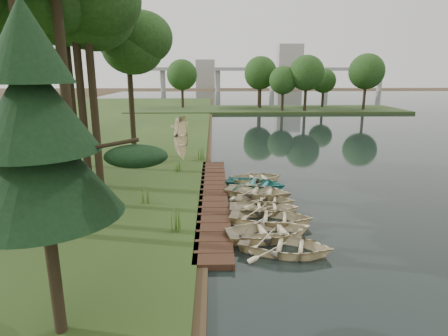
{
  "coord_description": "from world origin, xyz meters",
  "views": [
    {
      "loc": [
        -1.55,
        -20.31,
        7.12
      ],
      "look_at": [
        -0.97,
        0.95,
        1.63
      ],
      "focal_mm": 30.0,
      "sensor_mm": 36.0,
      "label": 1
    }
  ],
  "objects_px": {
    "rowboat_0": "(286,244)",
    "pine_tree": "(37,134)",
    "rowboat_1": "(270,230)",
    "boardwalk": "(213,197)",
    "stored_rowboat": "(182,156)",
    "rowboat_2": "(271,216)"
  },
  "relations": [
    {
      "from": "rowboat_1",
      "to": "pine_tree",
      "type": "bearing_deg",
      "value": 121.66
    },
    {
      "from": "rowboat_2",
      "to": "rowboat_0",
      "type": "bearing_deg",
      "value": -166.42
    },
    {
      "from": "boardwalk",
      "to": "stored_rowboat",
      "type": "relative_size",
      "value": 4.62
    },
    {
      "from": "rowboat_0",
      "to": "stored_rowboat",
      "type": "xyz_separation_m",
      "value": [
        -5.36,
        15.42,
        0.22
      ]
    },
    {
      "from": "rowboat_2",
      "to": "rowboat_1",
      "type": "bearing_deg",
      "value": -179.71
    },
    {
      "from": "rowboat_0",
      "to": "pine_tree",
      "type": "relative_size",
      "value": 0.45
    },
    {
      "from": "boardwalk",
      "to": "rowboat_0",
      "type": "distance_m",
      "value": 7.26
    },
    {
      "from": "rowboat_2",
      "to": "stored_rowboat",
      "type": "height_order",
      "value": "stored_rowboat"
    },
    {
      "from": "boardwalk",
      "to": "rowboat_2",
      "type": "height_order",
      "value": "rowboat_2"
    },
    {
      "from": "rowboat_1",
      "to": "stored_rowboat",
      "type": "distance_m",
      "value": 14.89
    },
    {
      "from": "rowboat_1",
      "to": "pine_tree",
      "type": "relative_size",
      "value": 0.46
    },
    {
      "from": "rowboat_0",
      "to": "rowboat_1",
      "type": "distance_m",
      "value": 1.44
    },
    {
      "from": "stored_rowboat",
      "to": "pine_tree",
      "type": "height_order",
      "value": "pine_tree"
    },
    {
      "from": "boardwalk",
      "to": "stored_rowboat",
      "type": "height_order",
      "value": "stored_rowboat"
    },
    {
      "from": "pine_tree",
      "to": "rowboat_2",
      "type": "bearing_deg",
      "value": 48.39
    },
    {
      "from": "stored_rowboat",
      "to": "rowboat_1",
      "type": "bearing_deg",
      "value": -135.25
    },
    {
      "from": "rowboat_1",
      "to": "rowboat_2",
      "type": "xyz_separation_m",
      "value": [
        0.29,
        1.57,
        0.01
      ]
    },
    {
      "from": "rowboat_1",
      "to": "pine_tree",
      "type": "distance_m",
      "value": 10.44
    },
    {
      "from": "rowboat_1",
      "to": "rowboat_2",
      "type": "height_order",
      "value": "rowboat_2"
    },
    {
      "from": "boardwalk",
      "to": "pine_tree",
      "type": "relative_size",
      "value": 1.89
    },
    {
      "from": "rowboat_0",
      "to": "pine_tree",
      "type": "distance_m",
      "value": 10.0
    },
    {
      "from": "boardwalk",
      "to": "rowboat_0",
      "type": "height_order",
      "value": "rowboat_0"
    }
  ]
}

